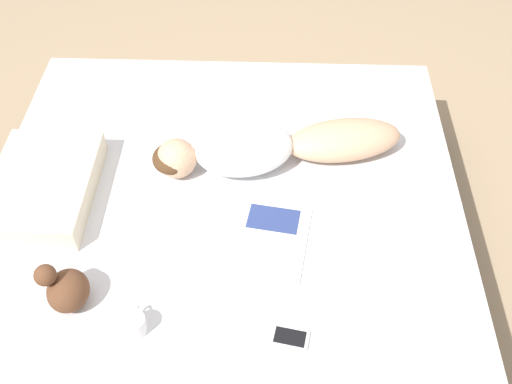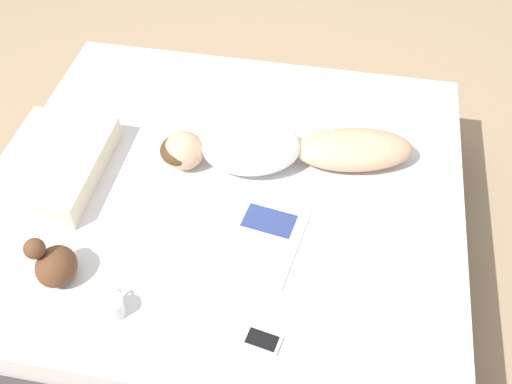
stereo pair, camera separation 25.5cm
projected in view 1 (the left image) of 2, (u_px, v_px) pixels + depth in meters
The scene contains 8 objects.
ground_plane at pixel (229, 253), 2.97m from camera, with size 12.00×12.00×0.00m, color #9E8466.
bed at pixel (227, 224), 2.80m from camera, with size 1.95×2.11×0.46m.
person at pixel (270, 147), 2.67m from camera, with size 0.45×1.15×0.21m.
open_magazine at pixel (269, 238), 2.44m from camera, with size 0.45×0.37×0.01m.
coffee_mug at pixel (135, 324), 2.14m from camera, with size 0.12×0.08×0.08m.
cell_phone at pixel (290, 337), 2.14m from camera, with size 0.10×0.15×0.01m.
plush_toy at pixel (66, 289), 2.18m from camera, with size 0.17×0.18×0.21m.
pillow at pixel (43, 187), 2.56m from camera, with size 0.59×0.42×0.11m.
Camera 1 is at (-1.76, -0.20, 2.41)m, focal length 42.00 mm.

